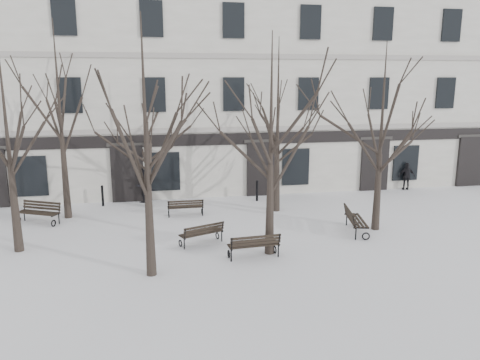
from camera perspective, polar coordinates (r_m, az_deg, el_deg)
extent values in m
plane|color=white|center=(17.29, -2.78, -8.72)|extent=(100.00, 100.00, 0.00)
cube|color=silver|center=(29.09, -6.47, 10.84)|extent=(40.00, 10.00, 11.00)
cube|color=#A09992|center=(24.20, -5.47, 6.08)|extent=(40.00, 0.12, 0.25)
cube|color=#A09992|center=(24.09, -5.66, 14.86)|extent=(40.00, 0.12, 0.25)
cube|color=black|center=(24.25, -5.45, 4.90)|extent=(40.00, 0.10, 0.60)
cube|color=black|center=(25.12, -24.09, 0.43)|extent=(1.50, 0.14, 2.00)
cube|color=black|center=(24.44, -13.56, 0.75)|extent=(1.60, 0.22, 2.90)
cube|color=#2D2B28|center=(24.15, -13.74, 4.22)|extent=(1.90, 0.08, 0.18)
cube|color=black|center=(24.41, -9.11, 1.04)|extent=(1.50, 0.14, 2.00)
cube|color=black|center=(25.05, 2.63, 1.36)|extent=(1.60, 0.22, 2.90)
cube|color=#2D2B28|center=(24.77, 2.69, 4.75)|extent=(1.90, 0.08, 0.18)
cube|color=black|center=(25.54, 6.78, 1.61)|extent=(1.50, 0.14, 2.00)
cube|color=black|center=(27.26, 16.06, 1.78)|extent=(1.60, 0.22, 2.90)
cube|color=#2D2B28|center=(27.00, 16.29, 4.90)|extent=(1.90, 0.08, 0.18)
cube|color=black|center=(28.16, 19.52, 1.98)|extent=(1.50, 0.14, 2.00)
cube|color=black|center=(30.41, 26.24, 2.04)|extent=(1.60, 0.22, 2.90)
cube|color=#2D2B28|center=(30.18, 26.55, 4.83)|extent=(1.90, 0.08, 0.18)
cube|color=black|center=(24.27, -20.02, 9.68)|extent=(1.10, 0.14, 1.70)
cube|color=black|center=(24.42, -20.67, 18.13)|extent=(1.10, 0.14, 1.70)
cube|color=black|center=(23.96, -10.40, 10.19)|extent=(1.10, 0.14, 1.70)
cube|color=black|center=(24.11, -10.75, 18.76)|extent=(1.10, 0.14, 1.70)
cube|color=black|center=(24.32, -0.78, 10.41)|extent=(1.10, 0.14, 1.70)
cube|color=black|center=(24.47, -0.81, 18.87)|extent=(1.10, 0.14, 1.70)
cube|color=black|center=(25.31, 8.33, 10.36)|extent=(1.10, 0.14, 1.70)
cube|color=black|center=(25.45, 8.59, 18.49)|extent=(1.10, 0.14, 1.70)
cube|color=black|center=(26.87, 16.56, 10.09)|extent=(1.10, 0.14, 1.70)
cube|color=black|center=(27.00, 17.04, 17.74)|extent=(1.10, 0.14, 1.70)
cube|color=black|center=(28.90, 23.74, 9.69)|extent=(1.10, 0.14, 1.70)
cube|color=black|center=(29.02, 24.38, 16.79)|extent=(1.10, 0.14, 1.70)
cone|color=black|center=(18.68, -25.75, -3.10)|extent=(0.34, 0.34, 3.26)
cone|color=black|center=(15.06, -10.96, -5.33)|extent=(0.34, 0.34, 3.39)
cone|color=black|center=(16.66, 3.66, -3.66)|extent=(0.34, 0.34, 3.25)
cone|color=black|center=(20.11, 16.40, -1.45)|extent=(0.34, 0.34, 3.19)
cone|color=black|center=(22.29, -20.52, 0.17)|extent=(0.34, 0.34, 3.63)
cone|color=black|center=(23.17, -11.21, 0.11)|extent=(0.34, 0.34, 2.81)
cone|color=black|center=(22.09, 4.50, 0.46)|extent=(0.34, 0.34, 3.37)
torus|color=black|center=(18.55, -2.78, -6.80)|extent=(0.15, 0.27, 0.27)
cylinder|color=black|center=(18.25, -2.25, -6.86)|extent=(0.05, 0.05, 0.42)
cube|color=black|center=(18.32, -2.52, -6.08)|extent=(0.24, 0.50, 0.05)
torus|color=black|center=(17.86, -7.28, -7.66)|extent=(0.15, 0.27, 0.27)
cylinder|color=black|center=(17.55, -6.81, -7.74)|extent=(0.05, 0.05, 0.42)
cube|color=black|center=(17.62, -7.07, -6.93)|extent=(0.24, 0.50, 0.05)
cube|color=black|center=(18.12, -5.06, -6.27)|extent=(1.61, 0.71, 0.03)
cube|color=black|center=(18.01, -4.86, -6.38)|extent=(1.61, 0.71, 0.03)
cube|color=black|center=(17.90, -4.66, -6.50)|extent=(1.61, 0.71, 0.03)
cube|color=black|center=(17.79, -4.46, -6.61)|extent=(1.61, 0.71, 0.03)
cube|color=black|center=(17.72, -4.41, -6.27)|extent=(1.59, 0.66, 0.08)
cube|color=black|center=(17.67, -4.39, -5.94)|extent=(1.59, 0.66, 0.08)
cube|color=black|center=(17.62, -4.36, -5.61)|extent=(1.59, 0.66, 0.08)
cylinder|color=black|center=(18.06, -2.13, -5.73)|extent=(0.09, 0.14, 0.47)
cylinder|color=black|center=(17.35, -6.73, -6.57)|extent=(0.09, 0.14, 0.47)
torus|color=black|center=(17.12, 4.27, -8.45)|extent=(0.07, 0.30, 0.29)
cylinder|color=black|center=(16.77, 4.69, -8.60)|extent=(0.05, 0.05, 0.45)
cube|color=black|center=(16.85, 4.49, -7.67)|extent=(0.09, 0.56, 0.05)
torus|color=black|center=(16.67, -1.38, -9.01)|extent=(0.07, 0.30, 0.29)
cylinder|color=black|center=(16.31, -1.08, -9.18)|extent=(0.05, 0.05, 0.45)
cube|color=black|center=(16.39, -1.24, -8.21)|extent=(0.09, 0.56, 0.05)
cube|color=black|center=(16.80, 1.45, -7.63)|extent=(1.82, 0.22, 0.04)
cube|color=black|center=(16.67, 1.59, -7.79)|extent=(1.82, 0.22, 0.04)
cube|color=black|center=(16.54, 1.73, -7.95)|extent=(1.82, 0.22, 0.04)
cube|color=black|center=(16.41, 1.87, -8.11)|extent=(1.82, 0.22, 0.04)
cube|color=black|center=(16.33, 1.91, -7.73)|extent=(1.81, 0.17, 0.09)
cube|color=black|center=(16.27, 1.94, -7.36)|extent=(1.81, 0.17, 0.09)
cube|color=black|center=(16.21, 1.97, -6.98)|extent=(1.81, 0.17, 0.09)
cylinder|color=black|center=(16.55, 4.81, -7.31)|extent=(0.05, 0.15, 0.50)
cylinder|color=black|center=(16.09, -1.02, -7.86)|extent=(0.05, 0.15, 0.50)
torus|color=black|center=(22.66, -25.39, -4.41)|extent=(0.18, 0.30, 0.30)
cylinder|color=black|center=(22.91, -24.80, -3.95)|extent=(0.05, 0.05, 0.47)
cube|color=black|center=(22.71, -25.16, -3.50)|extent=(0.30, 0.54, 0.05)
torus|color=black|center=(21.55, -21.78, -4.92)|extent=(0.18, 0.30, 0.30)
cylinder|color=black|center=(21.81, -21.20, -4.42)|extent=(0.05, 0.05, 0.47)
cube|color=black|center=(21.60, -21.55, -3.95)|extent=(0.30, 0.54, 0.05)
cube|color=black|center=(21.97, -23.78, -3.82)|extent=(1.74, 0.92, 0.04)
cube|color=black|center=(22.08, -23.54, -3.73)|extent=(1.74, 0.92, 0.04)
cube|color=black|center=(22.19, -23.30, -3.63)|extent=(1.74, 0.92, 0.04)
cube|color=black|center=(22.30, -23.07, -3.53)|extent=(1.74, 0.92, 0.04)
cube|color=black|center=(22.29, -23.03, -3.17)|extent=(1.71, 0.87, 0.09)
cube|color=black|center=(22.28, -23.02, -2.84)|extent=(1.71, 0.87, 0.09)
cube|color=black|center=(22.27, -23.01, -2.51)|extent=(1.71, 0.87, 0.09)
cylinder|color=black|center=(22.86, -24.76, -2.82)|extent=(0.10, 0.15, 0.52)
cylinder|color=black|center=(21.76, -21.16, -3.23)|extent=(0.10, 0.15, 0.52)
torus|color=black|center=(21.92, -4.68, -3.82)|extent=(0.05, 0.26, 0.26)
cylinder|color=black|center=(21.59, -4.58, -3.86)|extent=(0.05, 0.05, 0.41)
cube|color=black|center=(21.69, -4.64, -3.23)|extent=(0.05, 0.50, 0.05)
torus|color=black|center=(21.82, -8.70, -4.00)|extent=(0.05, 0.26, 0.26)
cylinder|color=black|center=(21.49, -8.67, -4.05)|extent=(0.05, 0.05, 0.41)
cube|color=black|center=(21.59, -8.71, -3.41)|extent=(0.05, 0.50, 0.05)
cube|color=black|center=(21.81, -6.71, -3.14)|extent=(1.63, 0.09, 0.03)
cube|color=black|center=(21.69, -6.68, -3.22)|extent=(1.63, 0.09, 0.03)
cube|color=black|center=(21.57, -6.66, -3.31)|extent=(1.63, 0.09, 0.03)
cube|color=black|center=(21.45, -6.63, -3.40)|extent=(1.63, 0.09, 0.03)
cube|color=black|center=(21.38, -6.63, -3.12)|extent=(1.63, 0.04, 0.08)
cube|color=black|center=(21.34, -6.64, -2.86)|extent=(1.63, 0.04, 0.08)
cube|color=black|center=(21.29, -6.64, -2.59)|extent=(1.63, 0.04, 0.08)
cylinder|color=black|center=(21.42, -4.58, -2.93)|extent=(0.04, 0.13, 0.45)
cylinder|color=black|center=(21.32, -8.70, -3.11)|extent=(0.04, 0.13, 0.45)
torus|color=black|center=(19.05, 15.10, -6.64)|extent=(0.32, 0.12, 0.32)
cylinder|color=black|center=(18.94, 13.94, -6.39)|extent=(0.06, 0.06, 0.50)
cube|color=black|center=(18.90, 14.57, -5.67)|extent=(0.60, 0.18, 0.06)
torus|color=black|center=(20.79, 13.93, -4.98)|extent=(0.32, 0.12, 0.32)
cylinder|color=black|center=(20.68, 12.87, -4.74)|extent=(0.06, 0.06, 0.50)
cube|color=black|center=(20.65, 13.44, -4.08)|extent=(0.60, 0.18, 0.06)
cube|color=black|center=(19.82, 14.67, -4.77)|extent=(0.52, 1.96, 0.04)
cube|color=black|center=(19.79, 14.23, -4.77)|extent=(0.52, 1.96, 0.04)
cube|color=black|center=(19.76, 13.79, -4.78)|extent=(0.52, 1.96, 0.04)
cube|color=black|center=(19.72, 13.35, -4.78)|extent=(0.52, 1.96, 0.04)
cube|color=black|center=(19.67, 13.25, -4.38)|extent=(0.46, 1.95, 0.10)
cube|color=black|center=(19.63, 13.20, -4.02)|extent=(0.46, 1.95, 0.10)
cube|color=black|center=(19.59, 13.15, -3.64)|extent=(0.46, 1.95, 0.10)
cylinder|color=black|center=(18.78, 13.75, -5.04)|extent=(0.16, 0.08, 0.55)
cylinder|color=black|center=(20.54, 12.69, -3.49)|extent=(0.16, 0.08, 0.55)
cylinder|color=black|center=(24.08, -16.40, -1.94)|extent=(0.12, 0.12, 0.97)
sphere|color=black|center=(23.97, -16.48, -0.78)|extent=(0.14, 0.14, 0.14)
cylinder|color=black|center=(24.09, 2.09, -1.41)|extent=(0.12, 0.12, 0.99)
sphere|color=black|center=(23.97, 2.09, -0.22)|extent=(0.14, 0.14, 0.14)
imported|color=black|center=(24.46, -11.64, -2.64)|extent=(1.05, 1.00, 1.70)
imported|color=black|center=(28.21, 19.55, -1.12)|extent=(0.97, 0.57, 1.55)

